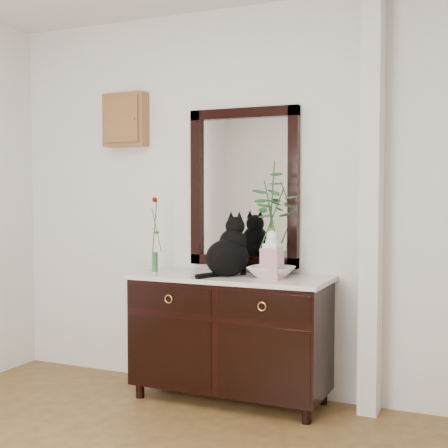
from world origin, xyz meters
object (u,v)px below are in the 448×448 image
at_px(cat, 227,246).
at_px(lotus_bowl, 271,272).
at_px(sideboard, 230,331).
at_px(ginger_jar, 272,254).

distance_m(cat, lotus_bowl, 0.34).
relative_size(sideboard, ginger_jar, 4.12).
xyz_separation_m(sideboard, cat, (-0.01, -0.01, 0.58)).
xyz_separation_m(lotus_bowl, ginger_jar, (0.03, -0.09, 0.13)).
bearing_deg(ginger_jar, cat, 172.30).
height_order(sideboard, lotus_bowl, lotus_bowl).
height_order(lotus_bowl, ginger_jar, ginger_jar).
distance_m(sideboard, cat, 0.58).
height_order(sideboard, ginger_jar, ginger_jar).
distance_m(cat, ginger_jar, 0.34).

